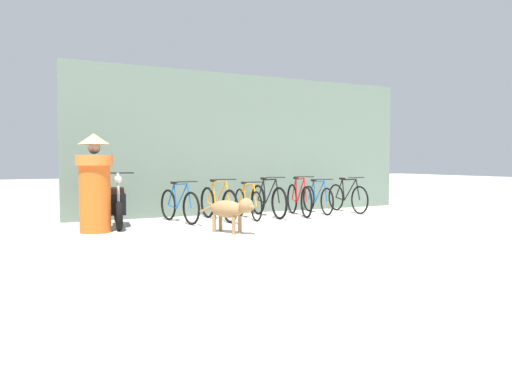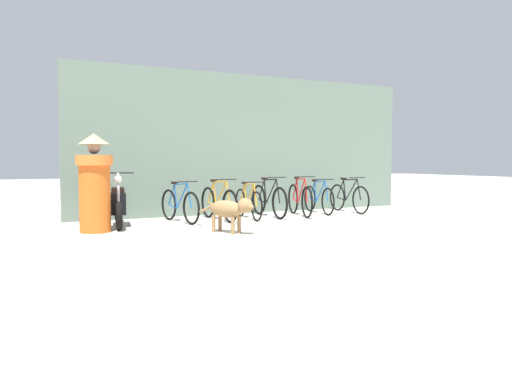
{
  "view_description": "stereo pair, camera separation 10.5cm",
  "coord_description": "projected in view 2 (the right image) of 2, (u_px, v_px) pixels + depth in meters",
  "views": [
    {
      "loc": [
        -5.49,
        -7.48,
        1.27
      ],
      "look_at": [
        -0.95,
        1.3,
        0.65
      ],
      "focal_mm": 35.0,
      "sensor_mm": 36.0,
      "label": 1
    },
    {
      "loc": [
        -5.4,
        -7.53,
        1.27
      ],
      "look_at": [
        -0.95,
        1.3,
        0.65
      ],
      "focal_mm": 35.0,
      "sensor_mm": 36.0,
      "label": 2
    }
  ],
  "objects": [
    {
      "name": "person_in_robes",
      "position": [
        95.0,
        183.0,
        8.84
      ],
      "size": [
        0.73,
        0.73,
        1.75
      ],
      "rotation": [
        0.0,
        0.0,
        3.29
      ],
      "color": "orange",
      "rests_on": "ground"
    },
    {
      "name": "bicycle_3",
      "position": [
        269.0,
        200.0,
        11.27
      ],
      "size": [
        0.46,
        1.78,
        0.92
      ],
      "rotation": [
        0.0,
        0.0,
        -1.61
      ],
      "color": "black",
      "rests_on": "ground"
    },
    {
      "name": "bicycle_0",
      "position": [
        180.0,
        205.0,
        10.27
      ],
      "size": [
        0.46,
        1.64,
        0.87
      ],
      "rotation": [
        0.0,
        0.0,
        -1.41
      ],
      "color": "black",
      "rests_on": "ground"
    },
    {
      "name": "motorcycle",
      "position": [
        118.0,
        205.0,
        9.71
      ],
      "size": [
        0.58,
        1.88,
        1.06
      ],
      "rotation": [
        0.0,
        0.0,
        -1.75
      ],
      "color": "black",
      "rests_on": "ground"
    },
    {
      "name": "bicycle_1",
      "position": [
        219.0,
        203.0,
        10.63
      ],
      "size": [
        0.46,
        1.78,
        0.9
      ],
      "rotation": [
        0.0,
        0.0,
        -1.52
      ],
      "color": "black",
      "rests_on": "ground"
    },
    {
      "name": "bicycle_4",
      "position": [
        300.0,
        199.0,
        11.51
      ],
      "size": [
        0.53,
        1.69,
        0.93
      ],
      "rotation": [
        0.0,
        0.0,
        -1.8
      ],
      "color": "black",
      "rests_on": "ground"
    },
    {
      "name": "stray_dog",
      "position": [
        230.0,
        209.0,
        8.74
      ],
      "size": [
        0.64,
        1.21,
        0.63
      ],
      "rotation": [
        0.0,
        0.0,
        5.13
      ],
      "color": "#997247",
      "rests_on": "ground"
    },
    {
      "name": "bicycle_6",
      "position": [
        348.0,
        198.0,
        12.28
      ],
      "size": [
        0.46,
        1.69,
        0.88
      ],
      "rotation": [
        0.0,
        0.0,
        -1.63
      ],
      "color": "black",
      "rests_on": "ground"
    },
    {
      "name": "shop_wall_back",
      "position": [
        251.0,
        145.0,
        12.18
      ],
      "size": [
        8.76,
        0.2,
        3.33
      ],
      "color": "slate",
      "rests_on": "ground"
    },
    {
      "name": "bicycle_2",
      "position": [
        248.0,
        203.0,
        10.91
      ],
      "size": [
        0.46,
        1.67,
        0.83
      ],
      "rotation": [
        0.0,
        0.0,
        -1.67
      ],
      "color": "black",
      "rests_on": "ground"
    },
    {
      "name": "bicycle_5",
      "position": [
        319.0,
        199.0,
        12.04
      ],
      "size": [
        0.46,
        1.64,
        0.85
      ],
      "rotation": [
        0.0,
        0.0,
        -1.72
      ],
      "color": "black",
      "rests_on": "ground"
    },
    {
      "name": "ground_plane",
      "position": [
        333.0,
        230.0,
        9.21
      ],
      "size": [
        60.0,
        60.0,
        0.0
      ],
      "primitive_type": "plane",
      "color": "#B7B2A5"
    }
  ]
}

